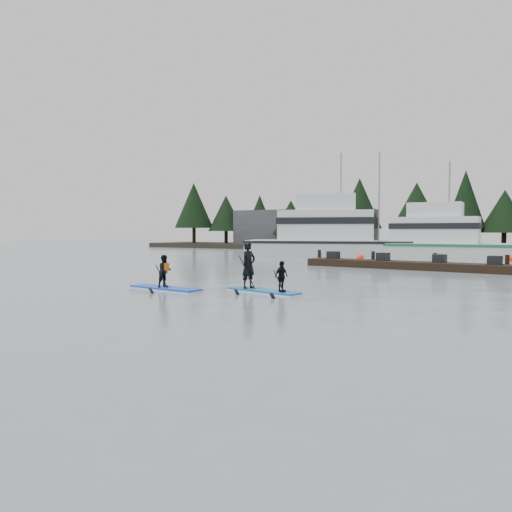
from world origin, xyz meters
The scene contains 11 objects.
ground centered at (0.00, 0.00, 0.00)m, with size 160.00×160.00×0.00m, color slate.
far_shore centered at (0.00, 42.00, 0.30)m, with size 70.00×8.00×0.60m, color #2D281E.
treeline centered at (0.00, 42.00, 0.00)m, with size 60.00×4.00×8.00m, color black, non-canonical shape.
waterfront_building centered at (-14.00, 44.00, 2.50)m, with size 18.00×6.00×5.00m, color #4C4C51.
fishing_boat_large centered at (-3.46, 29.32, 0.83)m, with size 20.15×10.86×10.76m.
fishing_boat_medium centered at (5.98, 30.18, 0.67)m, with size 16.06×4.93×9.29m.
floating_dock centered at (5.78, 15.51, 0.23)m, with size 13.93×1.86×0.46m, color black.
buoy_b centered at (-0.04, 23.29, 0.00)m, with size 0.58×0.58×0.58m, color #FF340C.
buoy_c centered at (10.71, 27.67, 0.00)m, with size 0.56×0.56×0.56m, color #FF340C.
paddleboard_solo centered at (-0.72, -0.18, 0.45)m, with size 3.44×1.32×1.85m.
paddleboard_duo centered at (2.90, 1.04, 0.70)m, with size 3.26×1.66×2.45m.
Camera 1 is at (12.10, -15.73, 2.40)m, focal length 35.00 mm.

